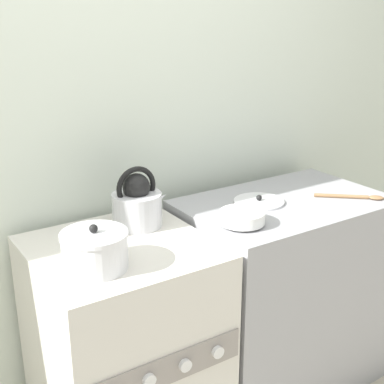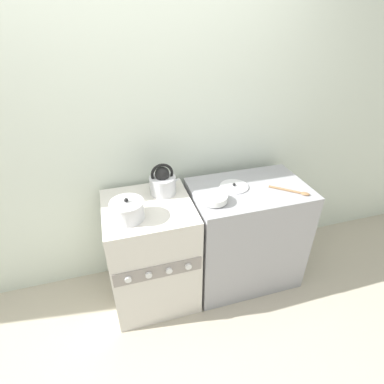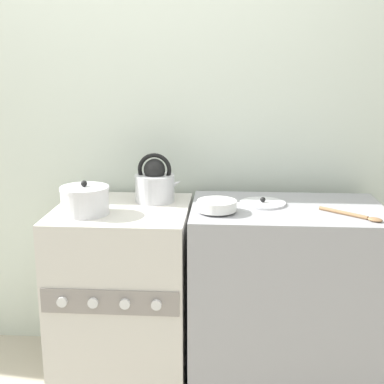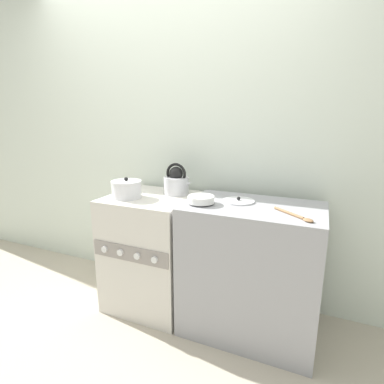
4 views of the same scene
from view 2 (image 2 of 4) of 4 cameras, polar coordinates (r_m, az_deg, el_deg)
The scene contains 9 objects.
ground_plane at distance 2.46m, azimuth -5.59°, elevation -23.42°, with size 12.00×12.00×0.00m, color #B2A893.
wall_back at distance 2.22m, azimuth -10.86°, elevation 10.99°, with size 7.00×0.06×2.50m.
stove at distance 2.34m, azimuth -7.67°, elevation -11.35°, with size 0.62×0.63×0.86m.
counter at distance 2.49m, azimuth 10.00°, elevation -7.98°, with size 0.86×0.57×0.89m.
kettle at distance 2.15m, azimuth -5.57°, elevation 1.89°, with size 0.23×0.19×0.24m.
cooking_pot at distance 1.94m, azimuth -12.19°, elevation -3.39°, with size 0.22×0.22×0.15m.
enamel_bowl at distance 2.03m, azimuth 4.35°, elevation -1.24°, with size 0.17×0.17×0.05m.
loose_pot_lid at distance 2.23m, azimuth 8.00°, elevation 1.05°, with size 0.21×0.21×0.03m.
wooden_spoon at distance 2.26m, azimuth 18.68°, elevation 0.14°, with size 0.24×0.21×0.02m.
Camera 2 is at (-0.19, -1.41, 2.02)m, focal length 28.00 mm.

